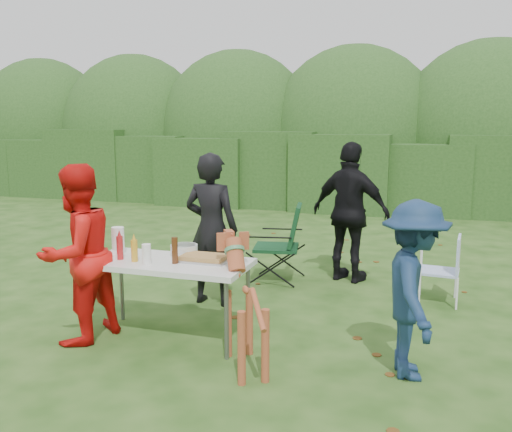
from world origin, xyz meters
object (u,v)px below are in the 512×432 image
(person_black_puffy, at_px, (350,212))
(beer_bottle, at_px, (175,250))
(child, at_px, (414,290))
(ketchup_bottle, at_px, (120,248))
(person_red_jacket, at_px, (77,254))
(folding_table, at_px, (168,266))
(dog, at_px, (246,309))
(mustard_bottle, at_px, (134,251))
(camping_chair, at_px, (276,243))
(person_cook, at_px, (211,229))
(paper_towel_roll, at_px, (118,240))
(lawn_chair, at_px, (439,268))

(person_black_puffy, height_order, beer_bottle, person_black_puffy)
(child, xyz_separation_m, ketchup_bottle, (-2.62, 0.00, 0.15))
(person_red_jacket, height_order, ketchup_bottle, person_red_jacket)
(folding_table, height_order, ketchup_bottle, ketchup_bottle)
(child, height_order, dog, child)
(folding_table, relative_size, person_red_jacket, 0.92)
(mustard_bottle, bearing_deg, child, 0.54)
(camping_chair, bearing_deg, person_cook, 56.06)
(child, xyz_separation_m, paper_towel_roll, (-2.76, 0.20, 0.17))
(lawn_chair, bearing_deg, child, 88.39)
(person_black_puffy, distance_m, paper_towel_roll, 2.98)
(person_black_puffy, xyz_separation_m, camping_chair, (-0.87, -0.32, -0.38))
(dog, relative_size, mustard_bottle, 5.34)
(child, bearing_deg, person_cook, 51.32)
(dog, bearing_deg, lawn_chair, -65.56)
(person_black_puffy, height_order, paper_towel_roll, person_black_puffy)
(person_black_puffy, distance_m, dog, 2.86)
(person_red_jacket, relative_size, paper_towel_roll, 6.27)
(person_cook, distance_m, person_red_jacket, 1.54)
(folding_table, distance_m, beer_bottle, 0.21)
(camping_chair, distance_m, paper_towel_roll, 2.26)
(beer_bottle, relative_size, paper_towel_roll, 0.92)
(person_black_puffy, height_order, dog, person_black_puffy)
(person_cook, height_order, beer_bottle, person_cook)
(person_cook, bearing_deg, child, 155.35)
(child, bearing_deg, beer_bottle, 78.13)
(person_red_jacket, bearing_deg, paper_towel_roll, 169.62)
(folding_table, bearing_deg, ketchup_bottle, -168.35)
(dog, relative_size, beer_bottle, 4.45)
(dog, height_order, mustard_bottle, dog)
(lawn_chair, height_order, beer_bottle, beer_bottle)
(folding_table, bearing_deg, dog, -24.05)
(beer_bottle, bearing_deg, camping_chair, 81.21)
(dog, xyz_separation_m, lawn_chair, (1.50, 2.27, -0.12))
(person_black_puffy, bearing_deg, lawn_chair, 171.88)
(camping_chair, height_order, paper_towel_roll, camping_chair)
(person_red_jacket, bearing_deg, ketchup_bottle, 136.90)
(folding_table, relative_size, lawn_chair, 1.93)
(child, bearing_deg, folding_table, 76.41)
(folding_table, bearing_deg, child, -2.49)
(person_black_puffy, height_order, camping_chair, person_black_puffy)
(lawn_chair, xyz_separation_m, ketchup_bottle, (-2.83, -1.96, 0.46))
(ketchup_bottle, distance_m, paper_towel_roll, 0.24)
(folding_table, bearing_deg, person_cook, 90.39)
(person_black_puffy, bearing_deg, child, 127.46)
(person_cook, relative_size, person_black_puffy, 0.95)
(child, xyz_separation_m, dog, (-1.28, -0.30, -0.20))
(folding_table, xyz_separation_m, child, (2.18, -0.09, 0.02))
(mustard_bottle, height_order, paper_towel_roll, paper_towel_roll)
(mustard_bottle, bearing_deg, person_black_puffy, 57.81)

